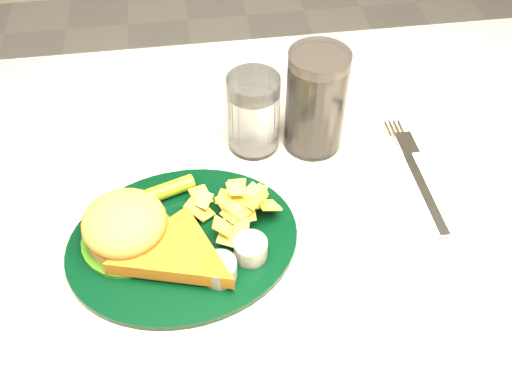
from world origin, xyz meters
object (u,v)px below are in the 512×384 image
at_px(table, 235,368).
at_px(water_glass, 253,113).
at_px(cola_glass, 316,101).
at_px(dinner_plate, 181,227).
at_px(fork_napkin, 422,187).

height_order(table, water_glass, water_glass).
bearing_deg(cola_glass, water_glass, 173.78).
xyz_separation_m(table, water_glass, (0.05, 0.14, 0.43)).
bearing_deg(dinner_plate, table, 6.50).
bearing_deg(table, water_glass, 69.61).
bearing_deg(cola_glass, dinner_plate, -141.15).
bearing_deg(table, cola_glass, 45.42).
height_order(dinner_plate, cola_glass, cola_glass).
relative_size(cola_glass, fork_napkin, 0.79).
xyz_separation_m(dinner_plate, cola_glass, (0.19, 0.15, 0.04)).
xyz_separation_m(dinner_plate, water_glass, (0.11, 0.16, 0.02)).
distance_m(water_glass, cola_glass, 0.08).
xyz_separation_m(table, dinner_plate, (-0.05, -0.01, 0.41)).
relative_size(table, fork_napkin, 6.61).
relative_size(dinner_plate, fork_napkin, 1.49).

